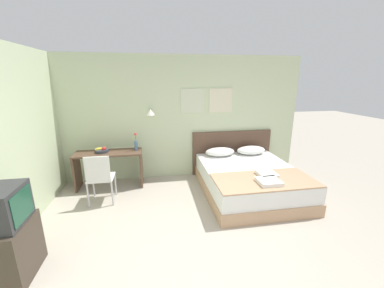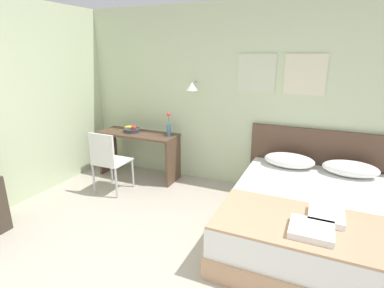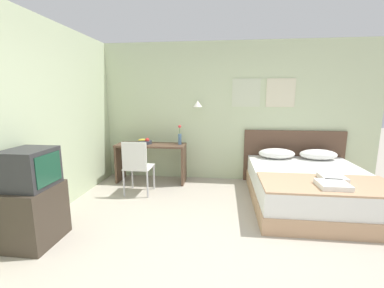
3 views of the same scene
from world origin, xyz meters
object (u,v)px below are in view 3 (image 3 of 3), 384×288
headboard (293,156)px  pillow_right (318,154)px  throw_blanket (328,184)px  desk_chair (137,164)px  flower_vase (180,137)px  desk (151,155)px  fruit_bowl (145,142)px  tv_stand (35,215)px  television (30,168)px  pillow_left (277,153)px  bed (310,188)px  folded_towel_near_foot (332,178)px  folded_towel_mid_bed (333,185)px

headboard → pillow_right: size_ratio=2.88×
pillow_right → throw_blanket: (-0.36, -1.40, -0.08)m
desk_chair → flower_vase: size_ratio=2.49×
desk → flower_vase: (0.55, 0.03, 0.36)m
headboard → pillow_right: 0.46m
fruit_bowl → tv_stand: 2.36m
desk_chair → television: (-0.67, -1.51, 0.33)m
pillow_left → television: television is taller
fruit_bowl → headboard: bearing=5.9°
throw_blanket → desk_chair: 2.83m
bed → desk: 2.82m
bed → desk: size_ratio=1.59×
headboard → pillow_right: (0.36, -0.27, 0.11)m
headboard → desk: size_ratio=1.42×
folded_towel_near_foot → folded_towel_mid_bed: 0.31m
headboard → flower_vase: (-2.15, -0.28, 0.38)m
pillow_left → folded_towel_near_foot: bearing=-69.5°
headboard → desk: bearing=-173.5°
pillow_left → flower_vase: bearing=-179.6°
folded_towel_mid_bed → flower_vase: size_ratio=0.95×
bed → television: television is taller
throw_blanket → flower_vase: bearing=147.1°
tv_stand → folded_towel_mid_bed: bearing=11.8°
pillow_right → flower_vase: flower_vase is taller
headboard → flower_vase: bearing=-172.6°
bed → pillow_left: size_ratio=3.22×
headboard → fruit_bowl: size_ratio=6.94×
throw_blanket → folded_towel_near_foot: folded_towel_near_foot is taller
pillow_left → tv_stand: 3.82m
throw_blanket → desk_chair: size_ratio=1.83×
folded_towel_mid_bed → desk: (-2.70, 1.51, -0.05)m
fruit_bowl → flower_vase: size_ratio=0.72×
television → bed: bearing=23.2°
throw_blanket → flower_vase: (-2.15, 1.39, 0.36)m
desk → television: size_ratio=2.68×
headboard → tv_stand: bearing=-143.5°
folded_towel_mid_bed → tv_stand: (-3.43, -0.72, -0.24)m
folded_towel_mid_bed → tv_stand: size_ratio=0.53×
television → fruit_bowl: bearing=75.0°
folded_towel_near_foot → television: bearing=-164.1°
bed → folded_towel_mid_bed: (0.00, -0.75, 0.32)m
flower_vase → fruit_bowl: bearing=-178.9°
pillow_right → flower_vase: size_ratio=1.75×
throw_blanket → desk: desk is taller
folded_towel_mid_bed → television: television is taller
tv_stand → television: 0.54m
desk_chair → tv_stand: desk_chair is taller
throw_blanket → desk: bearing=153.3°
pillow_right → folded_towel_near_foot: 1.28m
pillow_left → pillow_right: same height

